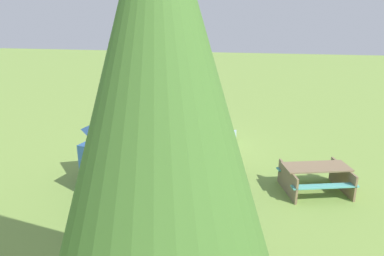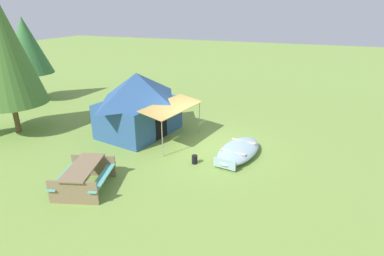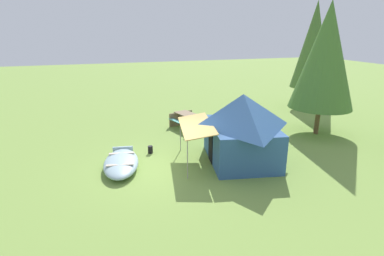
{
  "view_description": "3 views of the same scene",
  "coord_description": "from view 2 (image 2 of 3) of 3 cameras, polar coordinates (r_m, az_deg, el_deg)",
  "views": [
    {
      "loc": [
        -2.82,
        12.27,
        4.83
      ],
      "look_at": [
        -0.37,
        0.55,
        1.12
      ],
      "focal_mm": 33.39,
      "sensor_mm": 36.0,
      "label": 1
    },
    {
      "loc": [
        -10.99,
        -3.8,
        5.36
      ],
      "look_at": [
        0.02,
        0.47,
        0.7
      ],
      "focal_mm": 29.0,
      "sensor_mm": 36.0,
      "label": 2
    },
    {
      "loc": [
        10.71,
        -2.3,
        5.09
      ],
      "look_at": [
        -0.61,
        1.33,
        1.28
      ],
      "focal_mm": 28.83,
      "sensor_mm": 36.0,
      "label": 3
    }
  ],
  "objects": [
    {
      "name": "pine_tree_far_center",
      "position": [
        15.39,
        -31.82,
        12.92
      ],
      "size": [
        3.05,
        3.05,
        6.41
      ],
      "color": "brown",
      "rests_on": "ground_plane"
    },
    {
      "name": "picnic_table",
      "position": [
        10.27,
        -19.28,
        -8.1
      ],
      "size": [
        2.19,
        1.95,
        0.79
      ],
      "color": "#80694C",
      "rests_on": "ground_plane"
    },
    {
      "name": "cooler_box",
      "position": [
        13.8,
        -6.16,
        -0.79
      ],
      "size": [
        0.43,
        0.5,
        0.3
      ],
      "primitive_type": "cube",
      "rotation": [
        0.0,
        0.0,
        1.64
      ],
      "color": "silver",
      "rests_on": "ground_plane"
    },
    {
      "name": "beached_rowboat",
      "position": [
        11.97,
        8.5,
        -4.12
      ],
      "size": [
        2.93,
        1.71,
        0.44
      ],
      "color": "#94B0BB",
      "rests_on": "ground_plane"
    },
    {
      "name": "fuel_can",
      "position": [
        11.33,
        0.48,
        -5.8
      ],
      "size": [
        0.25,
        0.25,
        0.32
      ],
      "primitive_type": "cylinder",
      "rotation": [
        0.0,
        0.0,
        3.36
      ],
      "color": "black",
      "rests_on": "ground_plane"
    },
    {
      "name": "pine_tree_back_left",
      "position": [
        20.71,
        -28.17,
        13.18
      ],
      "size": [
        2.59,
        2.59,
        4.85
      ],
      "color": "brown",
      "rests_on": "ground_plane"
    },
    {
      "name": "ground_plane",
      "position": [
        12.8,
        1.94,
        -3.24
      ],
      "size": [
        80.0,
        80.0,
        0.0
      ],
      "primitive_type": "plane",
      "color": "olive"
    },
    {
      "name": "canvas_cabin_tent",
      "position": [
        13.79,
        -9.88,
        4.59
      ],
      "size": [
        3.95,
        4.26,
        2.74
      ],
      "color": "#2E5589",
      "rests_on": "ground_plane"
    }
  ]
}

